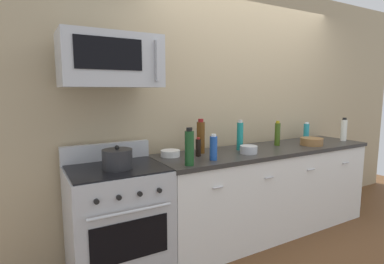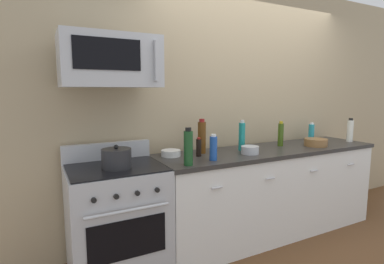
# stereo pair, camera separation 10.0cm
# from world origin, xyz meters

# --- Properties ---
(ground_plane) EXTENTS (6.72, 6.72, 0.00)m
(ground_plane) POSITION_xyz_m (0.00, 0.00, 0.00)
(ground_plane) COLOR brown
(back_wall) EXTENTS (5.60, 0.10, 2.70)m
(back_wall) POSITION_xyz_m (0.00, 0.41, 1.35)
(back_wall) COLOR tan
(back_wall) RESTS_ON ground_plane
(counter_unit) EXTENTS (2.51, 0.66, 0.92)m
(counter_unit) POSITION_xyz_m (0.00, -0.00, 0.46)
(counter_unit) COLOR white
(counter_unit) RESTS_ON ground_plane
(range_oven) EXTENTS (0.76, 0.69, 1.07)m
(range_oven) POSITION_xyz_m (-1.63, 0.00, 0.47)
(range_oven) COLOR #B7BABF
(range_oven) RESTS_ON ground_plane
(microwave) EXTENTS (0.74, 0.44, 0.40)m
(microwave) POSITION_xyz_m (-1.63, 0.05, 1.75)
(microwave) COLOR #B7BABF
(bottle_wine_amber) EXTENTS (0.08, 0.08, 0.34)m
(bottle_wine_amber) POSITION_xyz_m (-0.75, 0.14, 1.08)
(bottle_wine_amber) COLOR #59330F
(bottle_wine_amber) RESTS_ON countertop_slab
(bottle_vinegar_white) EXTENTS (0.07, 0.07, 0.28)m
(bottle_vinegar_white) POSITION_xyz_m (1.14, -0.09, 1.05)
(bottle_vinegar_white) COLOR silver
(bottle_vinegar_white) RESTS_ON countertop_slab
(bottle_sparkling_teal) EXTENTS (0.07, 0.07, 0.31)m
(bottle_sparkling_teal) POSITION_xyz_m (-0.33, 0.07, 1.07)
(bottle_sparkling_teal) COLOR #197F7A
(bottle_sparkling_teal) RESTS_ON countertop_slab
(bottle_dish_soap) EXTENTS (0.07, 0.07, 0.22)m
(bottle_dish_soap) POSITION_xyz_m (0.80, 0.18, 1.02)
(bottle_dish_soap) COLOR teal
(bottle_dish_soap) RESTS_ON countertop_slab
(bottle_soda_blue) EXTENTS (0.07, 0.07, 0.23)m
(bottle_soda_blue) POSITION_xyz_m (-0.81, -0.17, 1.03)
(bottle_soda_blue) COLOR #1E4CA5
(bottle_soda_blue) RESTS_ON countertop_slab
(bottle_soy_sauce_dark) EXTENTS (0.05, 0.05, 0.18)m
(bottle_soy_sauce_dark) POSITION_xyz_m (-0.85, 0.03, 1.00)
(bottle_soy_sauce_dark) COLOR black
(bottle_soy_sauce_dark) RESTS_ON countertop_slab
(bottle_wine_green) EXTENTS (0.08, 0.08, 0.31)m
(bottle_wine_green) POSITION_xyz_m (-1.09, -0.23, 1.07)
(bottle_wine_green) COLOR #19471E
(bottle_wine_green) RESTS_ON countertop_slab
(bottle_olive_oil) EXTENTS (0.06, 0.06, 0.27)m
(bottle_olive_oil) POSITION_xyz_m (0.20, 0.07, 1.05)
(bottle_olive_oil) COLOR #385114
(bottle_olive_oil) RESTS_ON countertop_slab
(bowl_white_ceramic) EXTENTS (0.18, 0.18, 0.06)m
(bowl_white_ceramic) POSITION_xyz_m (-1.08, 0.15, 0.95)
(bowl_white_ceramic) COLOR white
(bowl_white_ceramic) RESTS_ON countertop_slab
(bowl_wooden_salad) EXTENTS (0.24, 0.24, 0.08)m
(bowl_wooden_salad) POSITION_xyz_m (0.55, -0.11, 0.96)
(bowl_wooden_salad) COLOR brown
(bowl_wooden_salad) RESTS_ON countertop_slab
(bowl_steel_prep) EXTENTS (0.17, 0.17, 0.08)m
(bowl_steel_prep) POSITION_xyz_m (-0.36, -0.10, 0.96)
(bowl_steel_prep) COLOR #B2B5BA
(bowl_steel_prep) RESTS_ON countertop_slab
(stockpot) EXTENTS (0.23, 0.23, 0.19)m
(stockpot) POSITION_xyz_m (-1.63, -0.05, 1.00)
(stockpot) COLOR #262628
(stockpot) RESTS_ON range_oven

